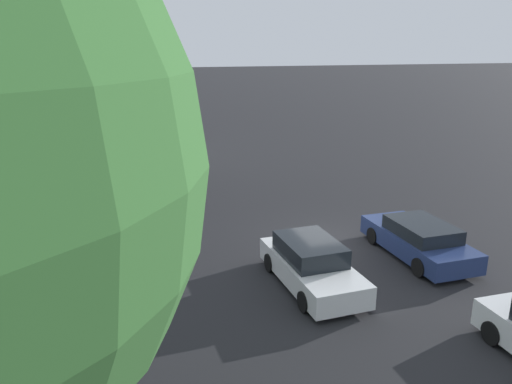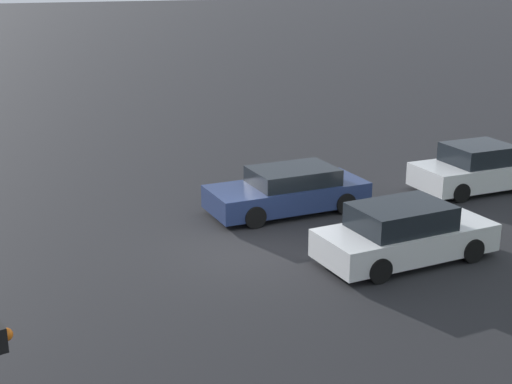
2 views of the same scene
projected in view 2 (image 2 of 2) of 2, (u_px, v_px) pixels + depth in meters
name	position (u px, v px, depth m)	size (l,w,h in m)	color
ground_plane	(252.00, 251.00, 18.28)	(300.00, 300.00, 0.00)	black
crossing_car_0	(288.00, 191.00, 21.09)	(4.73, 2.06, 1.32)	navy
crossing_car_1	(404.00, 234.00, 17.51)	(4.53, 2.07, 1.45)	silver
crossing_car_2	(474.00, 169.00, 23.15)	(3.88, 2.04, 1.51)	silver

